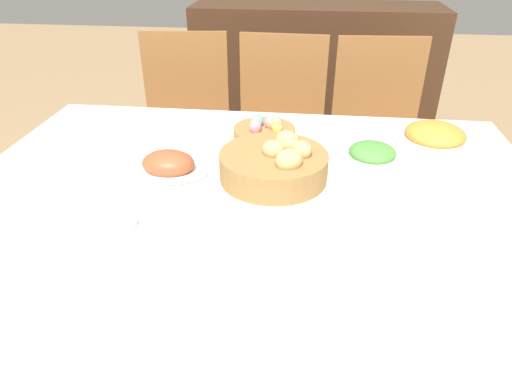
{
  "coord_description": "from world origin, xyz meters",
  "views": [
    {
      "loc": [
        0.14,
        -1.1,
        1.39
      ],
      "look_at": [
        0.02,
        -0.09,
        0.79
      ],
      "focal_mm": 32.0,
      "sensor_mm": 36.0,
      "label": 1
    }
  ],
  "objects_px": {
    "bread_basket": "(275,164)",
    "drinking_cup": "(315,235)",
    "green_salad_bowl": "(372,157)",
    "spoon": "(286,292)",
    "dinner_plate": "(203,284)",
    "butter_dish": "(103,229)",
    "chair_far_left": "(186,129)",
    "egg_basket": "(264,130)",
    "chair_far_center": "(279,133)",
    "carrot_bowl": "(434,141)",
    "ham_platter": "(168,165)",
    "knife": "(272,290)",
    "fork": "(136,280)",
    "chair_far_right": "(376,137)",
    "sideboard": "(312,88)"
  },
  "relations": [
    {
      "from": "chair_far_center",
      "to": "spoon",
      "type": "xyz_separation_m",
      "value": [
        0.11,
        -1.38,
        0.25
      ]
    },
    {
      "from": "drinking_cup",
      "to": "chair_far_left",
      "type": "bearing_deg",
      "value": 117.15
    },
    {
      "from": "chair_far_right",
      "to": "sideboard",
      "type": "height_order",
      "value": "sideboard"
    },
    {
      "from": "chair_far_left",
      "to": "green_salad_bowl",
      "type": "height_order",
      "value": "chair_far_left"
    },
    {
      "from": "chair_far_center",
      "to": "drinking_cup",
      "type": "height_order",
      "value": "chair_far_center"
    },
    {
      "from": "carrot_bowl",
      "to": "fork",
      "type": "height_order",
      "value": "carrot_bowl"
    },
    {
      "from": "bread_basket",
      "to": "knife",
      "type": "distance_m",
      "value": 0.48
    },
    {
      "from": "chair_far_center",
      "to": "bread_basket",
      "type": "relative_size",
      "value": 3.04
    },
    {
      "from": "bread_basket",
      "to": "ham_platter",
      "type": "height_order",
      "value": "bread_basket"
    },
    {
      "from": "spoon",
      "to": "dinner_plate",
      "type": "bearing_deg",
      "value": 177.63
    },
    {
      "from": "sideboard",
      "to": "butter_dish",
      "type": "xyz_separation_m",
      "value": [
        -0.5,
        -1.98,
        0.27
      ]
    },
    {
      "from": "fork",
      "to": "butter_dish",
      "type": "xyz_separation_m",
      "value": [
        -0.13,
        0.15,
        0.01
      ]
    },
    {
      "from": "dinner_plate",
      "to": "butter_dish",
      "type": "xyz_separation_m",
      "value": [
        -0.28,
        0.15,
        0.01
      ]
    },
    {
      "from": "butter_dish",
      "to": "bread_basket",
      "type": "bearing_deg",
      "value": 39.94
    },
    {
      "from": "drinking_cup",
      "to": "egg_basket",
      "type": "bearing_deg",
      "value": 106.22
    },
    {
      "from": "egg_basket",
      "to": "carrot_bowl",
      "type": "xyz_separation_m",
      "value": [
        0.55,
        -0.08,
        0.02
      ]
    },
    {
      "from": "bread_basket",
      "to": "butter_dish",
      "type": "xyz_separation_m",
      "value": [
        -0.39,
        -0.32,
        -0.03
      ]
    },
    {
      "from": "bread_basket",
      "to": "fork",
      "type": "relative_size",
      "value": 1.69
    },
    {
      "from": "spoon",
      "to": "butter_dish",
      "type": "relative_size",
      "value": 1.35
    },
    {
      "from": "ham_platter",
      "to": "green_salad_bowl",
      "type": "xyz_separation_m",
      "value": [
        0.6,
        0.1,
        0.01
      ]
    },
    {
      "from": "egg_basket",
      "to": "drinking_cup",
      "type": "distance_m",
      "value": 0.64
    },
    {
      "from": "green_salad_bowl",
      "to": "spoon",
      "type": "xyz_separation_m",
      "value": [
        -0.22,
        -0.57,
        -0.03
      ]
    },
    {
      "from": "chair_far_right",
      "to": "bread_basket",
      "type": "distance_m",
      "value": 1.04
    },
    {
      "from": "chair_far_left",
      "to": "bread_basket",
      "type": "distance_m",
      "value": 1.08
    },
    {
      "from": "dinner_plate",
      "to": "drinking_cup",
      "type": "distance_m",
      "value": 0.27
    },
    {
      "from": "green_salad_bowl",
      "to": "butter_dish",
      "type": "bearing_deg",
      "value": -147.9
    },
    {
      "from": "chair_far_center",
      "to": "fork",
      "type": "xyz_separation_m",
      "value": [
        -0.21,
        -1.38,
        0.25
      ]
    },
    {
      "from": "bread_basket",
      "to": "knife",
      "type": "height_order",
      "value": "bread_basket"
    },
    {
      "from": "carrot_bowl",
      "to": "drinking_cup",
      "type": "distance_m",
      "value": 0.65
    },
    {
      "from": "chair_far_left",
      "to": "chair_far_center",
      "type": "distance_m",
      "value": 0.47
    },
    {
      "from": "chair_far_right",
      "to": "sideboard",
      "type": "bearing_deg",
      "value": 108.51
    },
    {
      "from": "bread_basket",
      "to": "ham_platter",
      "type": "bearing_deg",
      "value": 179.82
    },
    {
      "from": "carrot_bowl",
      "to": "knife",
      "type": "relative_size",
      "value": 1.18
    },
    {
      "from": "ham_platter",
      "to": "spoon",
      "type": "relative_size",
      "value": 1.31
    },
    {
      "from": "green_salad_bowl",
      "to": "drinking_cup",
      "type": "distance_m",
      "value": 0.45
    },
    {
      "from": "spoon",
      "to": "green_salad_bowl",
      "type": "bearing_deg",
      "value": 66.37
    },
    {
      "from": "chair_far_left",
      "to": "carrot_bowl",
      "type": "xyz_separation_m",
      "value": [
        1.0,
        -0.69,
        0.29
      ]
    },
    {
      "from": "ham_platter",
      "to": "drinking_cup",
      "type": "distance_m",
      "value": 0.54
    },
    {
      "from": "chair_far_left",
      "to": "carrot_bowl",
      "type": "relative_size",
      "value": 4.37
    },
    {
      "from": "bread_basket",
      "to": "drinking_cup",
      "type": "bearing_deg",
      "value": -70.25
    },
    {
      "from": "chair_far_left",
      "to": "egg_basket",
      "type": "distance_m",
      "value": 0.81
    },
    {
      "from": "sideboard",
      "to": "drinking_cup",
      "type": "relative_size",
      "value": 18.25
    },
    {
      "from": "chair_far_left",
      "to": "knife",
      "type": "distance_m",
      "value": 1.5
    },
    {
      "from": "chair_far_right",
      "to": "spoon",
      "type": "distance_m",
      "value": 1.45
    },
    {
      "from": "bread_basket",
      "to": "spoon",
      "type": "distance_m",
      "value": 0.48
    },
    {
      "from": "chair_far_left",
      "to": "butter_dish",
      "type": "distance_m",
      "value": 1.26
    },
    {
      "from": "green_salad_bowl",
      "to": "dinner_plate",
      "type": "xyz_separation_m",
      "value": [
        -0.39,
        -0.57,
        -0.03
      ]
    },
    {
      "from": "egg_basket",
      "to": "chair_far_center",
      "type": "bearing_deg",
      "value": 88.56
    },
    {
      "from": "chair_far_left",
      "to": "knife",
      "type": "bearing_deg",
      "value": -74.78
    },
    {
      "from": "chair_far_right",
      "to": "knife",
      "type": "xyz_separation_m",
      "value": [
        -0.39,
        -1.38,
        0.25
      ]
    }
  ]
}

